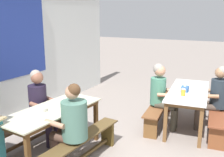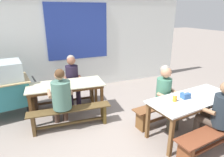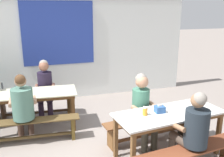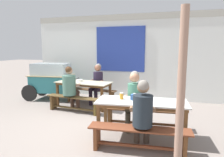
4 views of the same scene
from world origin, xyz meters
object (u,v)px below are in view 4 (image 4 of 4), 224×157
(food_cart, at_px, (51,78))
(soup_bowl, at_px, (80,80))
(bench_far_back, at_px, (92,93))
(person_right_near_table, at_px, (134,97))
(person_near_front, at_px, (143,111))
(person_left_back_turned, at_px, (70,86))
(bench_near_back, at_px, (143,115))
(dining_table_far, at_px, (84,85))
(wooden_support_post, at_px, (181,92))
(tissue_box, at_px, (135,97))
(condiment_jar, at_px, (121,96))
(dining_table_near, at_px, (141,105))
(bench_far_front, at_px, (74,102))
(bench_near_front, at_px, (139,136))
(person_center_facing, at_px, (97,81))

(food_cart, height_order, soup_bowl, food_cart)
(bench_far_back, distance_m, person_right_near_table, 2.45)
(person_right_near_table, bearing_deg, person_near_front, -69.66)
(person_left_back_turned, relative_size, person_right_near_table, 1.00)
(soup_bowl, bearing_deg, bench_near_back, -28.90)
(bench_far_back, relative_size, food_cart, 0.89)
(food_cart, bearing_deg, bench_near_back, -24.76)
(dining_table_far, height_order, person_near_front, person_near_front)
(wooden_support_post, bearing_deg, tissue_box, 132.15)
(condiment_jar, bearing_deg, person_near_front, -44.26)
(bench_near_back, height_order, person_left_back_turned, person_left_back_turned)
(person_near_front, xyz_separation_m, tissue_box, (-0.24, 0.51, 0.11))
(dining_table_near, relative_size, condiment_jar, 13.64)
(bench_far_front, height_order, bench_near_front, same)
(dining_table_far, bearing_deg, bench_near_front, -46.44)
(wooden_support_post, bearing_deg, person_near_front, 145.56)
(bench_near_back, xyz_separation_m, wooden_support_post, (0.75, -1.42, 0.86))
(dining_table_far, relative_size, bench_near_front, 0.96)
(bench_far_back, height_order, bench_far_front, same)
(person_right_near_table, relative_size, soup_bowl, 7.18)
(condiment_jar, bearing_deg, bench_far_back, 125.88)
(dining_table_near, relative_size, bench_near_back, 1.03)
(bench_near_front, relative_size, soup_bowl, 9.92)
(person_near_front, bearing_deg, person_center_facing, 126.01)
(dining_table_far, distance_m, person_center_facing, 0.52)
(person_center_facing, height_order, wooden_support_post, wooden_support_post)
(bench_near_front, height_order, person_near_front, person_near_front)
(bench_far_back, xyz_separation_m, tissue_box, (1.81, -2.12, 0.51))
(dining_table_near, distance_m, person_right_near_table, 0.51)
(bench_far_front, relative_size, condiment_jar, 12.54)
(person_right_near_table, distance_m, person_center_facing, 2.22)
(bench_far_back, relative_size, soup_bowl, 9.28)
(person_near_front, relative_size, condiment_jar, 9.54)
(dining_table_far, relative_size, bench_far_back, 1.03)
(dining_table_near, height_order, person_right_near_table, person_right_near_table)
(dining_table_near, height_order, person_near_front, person_near_front)
(condiment_jar, bearing_deg, wooden_support_post, -39.30)
(person_left_back_turned, height_order, wooden_support_post, wooden_support_post)
(dining_table_near, bearing_deg, person_left_back_turned, 152.34)
(bench_far_back, bearing_deg, bench_near_back, -40.56)
(dining_table_near, height_order, person_center_facing, person_center_facing)
(food_cart, height_order, person_near_front, person_near_front)
(person_left_back_turned, bearing_deg, wooden_support_post, -35.14)
(bench_far_front, bearing_deg, condiment_jar, -32.82)
(bench_far_front, distance_m, person_near_front, 2.67)
(person_right_near_table, distance_m, wooden_support_post, 1.68)
(person_right_near_table, relative_size, condiment_jar, 9.62)
(person_right_near_table, bearing_deg, food_cart, 152.70)
(tissue_box, xyz_separation_m, condiment_jar, (-0.26, -0.03, 0.01))
(condiment_jar, bearing_deg, person_center_facing, 123.26)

